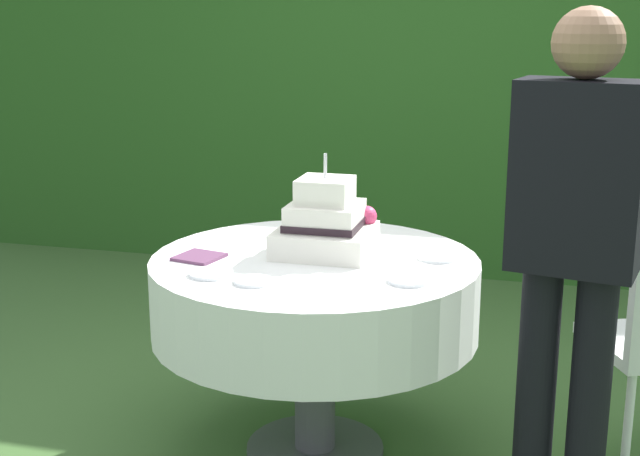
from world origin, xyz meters
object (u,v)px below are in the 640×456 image
Objects in this scene: serving_plate_near at (438,257)px; standing_person at (573,244)px; wedding_cake at (326,225)px; serving_plate_far at (253,281)px; serving_plate_right at (409,280)px; serving_plate_left at (211,273)px; cake_table at (315,297)px; napkin_stack at (199,257)px.

standing_person is at bearing -41.68° from serving_plate_near.
wedding_cake is 2.84× the size of serving_plate_far.
wedding_cake is 0.45m from serving_plate_right.
serving_plate_far is 0.08× the size of standing_person.
standing_person is (0.84, -0.37, 0.09)m from wedding_cake.
serving_plate_right is at bearing -100.92° from serving_plate_near.
serving_plate_near and serving_plate_right have the same top height.
standing_person is at bearing -24.05° from wedding_cake.
serving_plate_left is (-0.16, 0.04, 0.00)m from serving_plate_far.
serving_plate_near and serving_plate_far have the same top height.
cake_table is 7.98× the size of serving_plate_left.
napkin_stack is at bearing 173.50° from serving_plate_right.
serving_plate_left is at bearing -129.28° from wedding_cake.
serving_plate_far is at bearing -38.42° from napkin_stack.
napkin_stack is at bearing -165.77° from serving_plate_near.
serving_plate_near is at bearing 38.39° from serving_plate_far.
cake_table is 0.42m from serving_plate_left.
cake_table is 9.16× the size of serving_plate_far.
serving_plate_right is at bearing 15.47° from serving_plate_far.
serving_plate_right is at bearing -6.50° from napkin_stack.
standing_person is (1.25, -0.18, 0.18)m from napkin_stack.
serving_plate_far is 0.94× the size of serving_plate_right.
napkin_stack is (-0.41, -0.19, -0.10)m from wedding_cake.
cake_table is 0.37m from serving_plate_far.
serving_plate_left and napkin_stack have the same top height.
serving_plate_right and napkin_stack have the same top height.
serving_plate_near is at bearing 138.32° from standing_person.
wedding_cake reaches higher than cake_table.
serving_plate_far and napkin_stack have the same top height.
serving_plate_near and serving_plate_left have the same top height.
cake_table is at bearing -103.63° from wedding_cake.
cake_table is at bearing 161.25° from standing_person.
serving_plate_far is 0.87× the size of serving_plate_left.
serving_plate_right is (0.34, -0.27, -0.10)m from wedding_cake.
serving_plate_near is at bearing 2.37° from wedding_cake.
serving_plate_far and serving_plate_left have the same top height.
serving_plate_near is (0.42, 0.10, 0.15)m from cake_table.
napkin_stack is at bearing 171.58° from standing_person.
serving_plate_far is (-0.53, -0.42, 0.00)m from serving_plate_near.
cake_table is 7.86× the size of napkin_stack.
napkin_stack is (-0.75, 0.09, -0.00)m from serving_plate_right.
serving_plate_right reaches higher than cake_table.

